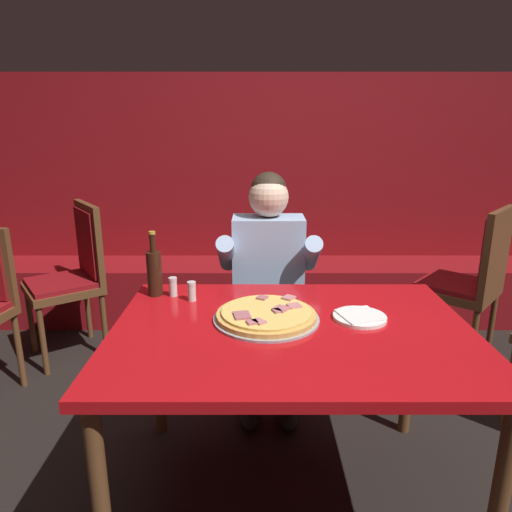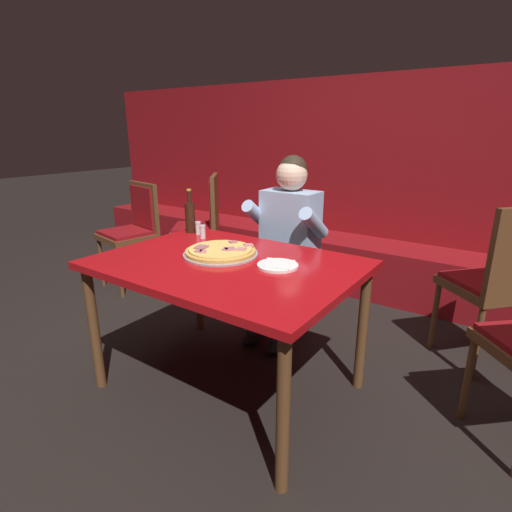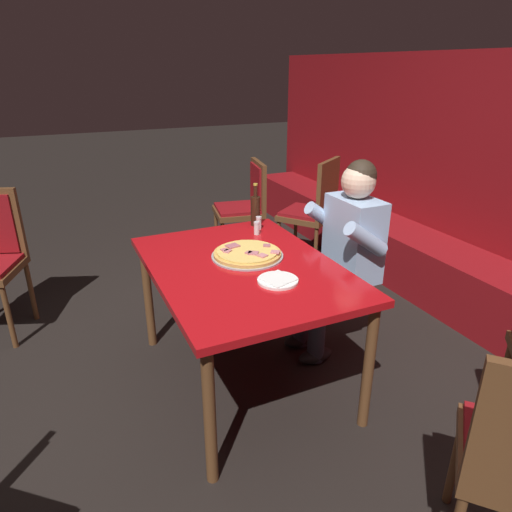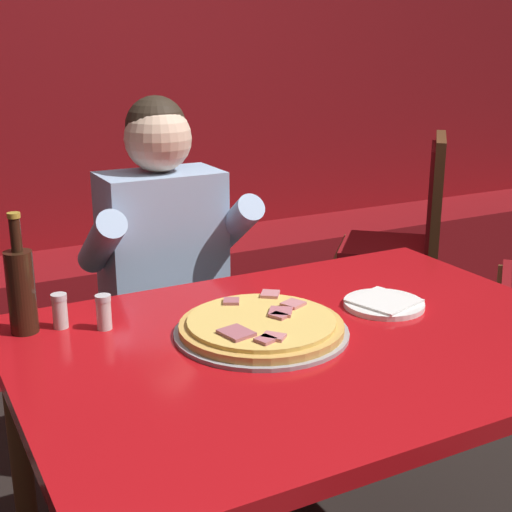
% 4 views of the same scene
% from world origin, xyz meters
% --- Properties ---
extents(ground_plane, '(24.00, 24.00, 0.00)m').
position_xyz_m(ground_plane, '(0.00, 0.00, 0.00)').
color(ground_plane, black).
extents(booth_bench, '(6.46, 0.48, 0.46)m').
position_xyz_m(booth_bench, '(0.00, 1.86, 0.23)').
color(booth_bench, maroon).
rests_on(booth_bench, ground_plane).
extents(main_dining_table, '(1.36, 0.98, 0.77)m').
position_xyz_m(main_dining_table, '(0.00, 0.00, 0.69)').
color(main_dining_table, brown).
rests_on(main_dining_table, ground_plane).
extents(pizza, '(0.42, 0.42, 0.05)m').
position_xyz_m(pizza, '(-0.10, 0.07, 0.79)').
color(pizza, '#9E9EA3').
rests_on(pizza, main_dining_table).
extents(plate_white_paper, '(0.21, 0.21, 0.02)m').
position_xyz_m(plate_white_paper, '(0.27, 0.08, 0.78)').
color(plate_white_paper, white).
rests_on(plate_white_paper, main_dining_table).
extents(beer_bottle, '(0.07, 0.07, 0.29)m').
position_xyz_m(beer_bottle, '(-0.59, 0.35, 0.88)').
color(beer_bottle, black).
rests_on(beer_bottle, main_dining_table).
extents(shaker_red_pepper_flakes, '(0.04, 0.04, 0.09)m').
position_xyz_m(shaker_red_pepper_flakes, '(-0.51, 0.33, 0.81)').
color(shaker_red_pepper_flakes, silver).
rests_on(shaker_red_pepper_flakes, main_dining_table).
extents(shaker_oregano, '(0.04, 0.04, 0.09)m').
position_xyz_m(shaker_oregano, '(-0.41, 0.27, 0.81)').
color(shaker_oregano, silver).
rests_on(shaker_oregano, main_dining_table).
extents(diner_seated_blue_shirt, '(0.53, 0.53, 1.27)m').
position_xyz_m(diner_seated_blue_shirt, '(-0.07, 0.71, 0.71)').
color(diner_seated_blue_shirt, black).
rests_on(diner_seated_blue_shirt, ground_plane).
extents(dining_chair_far_left, '(0.51, 0.51, 0.96)m').
position_xyz_m(dining_chair_far_left, '(-1.74, 0.77, 0.57)').
color(dining_chair_far_left, brown).
rests_on(dining_chair_far_left, ground_plane).
extents(dining_chair_near_right, '(0.61, 0.61, 1.02)m').
position_xyz_m(dining_chair_near_right, '(-1.34, 1.29, 0.59)').
color(dining_chair_near_right, brown).
rests_on(dining_chair_near_right, ground_plane).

